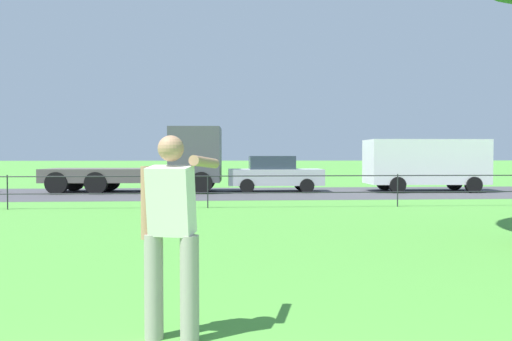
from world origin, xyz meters
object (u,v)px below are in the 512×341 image
person_thrower (172,229)px  flatbed_truck_right (161,164)px  car_silver_far_right (274,174)px  panel_van_left (425,162)px

person_thrower → flatbed_truck_right: 17.46m
flatbed_truck_right → car_silver_far_right: (4.81, -0.11, -0.44)m
flatbed_truck_right → panel_van_left: flatbed_truck_right is taller
person_thrower → car_silver_far_right: 17.43m
flatbed_truck_right → car_silver_far_right: 4.84m
flatbed_truck_right → panel_van_left: (11.36, -0.37, 0.05)m
panel_van_left → person_thrower: bearing=-118.6°
person_thrower → car_silver_far_right: person_thrower is taller
car_silver_far_right → panel_van_left: 6.57m
flatbed_truck_right → car_silver_far_right: size_ratio=1.84×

